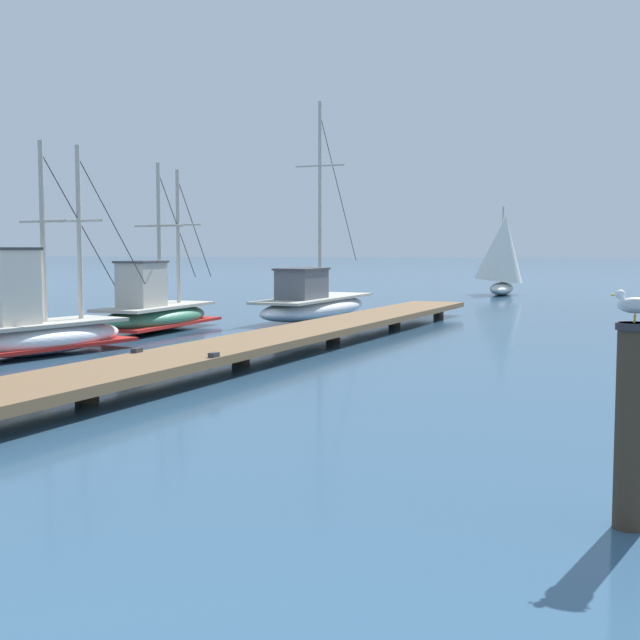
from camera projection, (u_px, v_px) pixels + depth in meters
name	position (u px, v px, depth m)	size (l,w,h in m)	color
floating_dock	(292.00, 335.00, 19.09)	(3.46, 23.66, 0.53)	brown
fishing_boat_0	(154.00, 311.00, 23.72)	(1.75, 5.77, 4.70)	#337556
fishing_boat_1	(314.00, 303.00, 27.46)	(2.28, 7.30, 7.04)	silver
fishing_boat_3	(32.00, 327.00, 18.30)	(2.60, 5.64, 4.63)	silver
mooring_piling	(631.00, 422.00, 6.94)	(0.30, 0.30, 1.71)	#3D3023
perched_seagull	(636.00, 304.00, 6.86)	(0.38, 0.17, 0.27)	gold
distant_sailboat	(502.00, 254.00, 42.14)	(2.85, 4.83, 4.38)	silver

